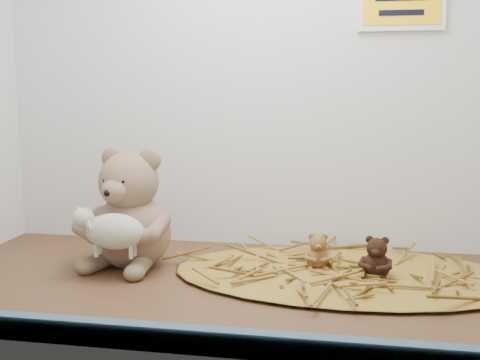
% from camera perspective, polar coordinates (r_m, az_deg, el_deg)
% --- Properties ---
extents(alcove_shell, '(1.20, 0.60, 0.90)m').
position_cam_1_polar(alcove_shell, '(1.17, 0.45, 12.98)').
color(alcove_shell, '#3D2615').
rests_on(alcove_shell, ground).
extents(front_rail, '(1.19, 0.02, 0.04)m').
position_cam_1_polar(front_rail, '(0.87, -4.05, -14.88)').
color(front_rail, '#3E5F77').
rests_on(front_rail, shelf_floor).
extents(straw_bed, '(0.68, 0.39, 0.01)m').
position_cam_1_polar(straw_bed, '(1.20, 10.01, -8.76)').
color(straw_bed, brown).
rests_on(straw_bed, shelf_floor).
extents(main_teddy, '(0.23, 0.24, 0.25)m').
position_cam_1_polar(main_teddy, '(1.25, -10.32, -2.56)').
color(main_teddy, '#7E654E').
rests_on(main_teddy, shelf_floor).
extents(toy_lamb, '(0.15, 0.09, 0.10)m').
position_cam_1_polar(toy_lamb, '(1.17, -11.79, -4.80)').
color(toy_lamb, '#B3B1A1').
rests_on(toy_lamb, main_teddy).
extents(mini_teddy_tan, '(0.06, 0.07, 0.07)m').
position_cam_1_polar(mini_teddy_tan, '(1.21, 7.39, -6.51)').
color(mini_teddy_tan, brown).
rests_on(mini_teddy_tan, straw_bed).
extents(mini_teddy_brown, '(0.07, 0.08, 0.08)m').
position_cam_1_polar(mini_teddy_brown, '(1.17, 12.83, -6.96)').
color(mini_teddy_brown, black).
rests_on(mini_teddy_brown, straw_bed).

